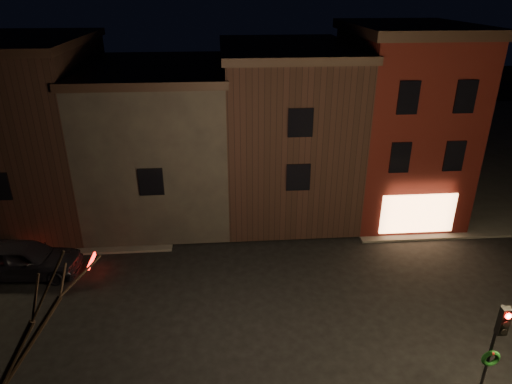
# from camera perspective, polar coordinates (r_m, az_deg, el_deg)

# --- Properties ---
(ground) EXTENTS (120.00, 120.00, 0.00)m
(ground) POSITION_cam_1_polar(r_m,az_deg,el_deg) (19.86, 3.12, -14.44)
(ground) COLOR black
(ground) RESTS_ON ground
(sidewalk_far_right) EXTENTS (30.00, 30.00, 0.12)m
(sidewalk_far_right) POSITION_cam_1_polar(r_m,az_deg,el_deg) (43.54, 26.56, 5.29)
(sidewalk_far_right) COLOR #2D2B28
(sidewalk_far_right) RESTS_ON ground
(corner_building) EXTENTS (6.50, 8.50, 10.50)m
(corner_building) POSITION_cam_1_polar(r_m,az_deg,el_deg) (27.73, 17.55, 8.58)
(corner_building) COLOR #420F0B
(corner_building) RESTS_ON ground
(row_building_a) EXTENTS (7.30, 10.30, 9.40)m
(row_building_a) POSITION_cam_1_polar(r_m,az_deg,el_deg) (27.16, 3.64, 8.11)
(row_building_a) COLOR black
(row_building_a) RESTS_ON ground
(row_building_b) EXTENTS (7.80, 10.30, 8.40)m
(row_building_b) POSITION_cam_1_polar(r_m,az_deg,el_deg) (27.27, -11.76, 6.60)
(row_building_b) COLOR black
(row_building_b) RESTS_ON ground
(row_building_c) EXTENTS (7.30, 10.30, 9.90)m
(row_building_c) POSITION_cam_1_polar(r_m,az_deg,el_deg) (28.89, -26.40, 7.12)
(row_building_c) COLOR black
(row_building_c) RESTS_ON ground
(traffic_signal) EXTENTS (0.58, 0.38, 4.05)m
(traffic_signal) POSITION_cam_1_polar(r_m,az_deg,el_deg) (15.84, 27.73, -16.45)
(traffic_signal) COLOR black
(traffic_signal) RESTS_ON sidewalk_near_right
(parked_car_a) EXTENTS (5.12, 2.25, 1.72)m
(parked_car_a) POSITION_cam_1_polar(r_m,az_deg,el_deg) (23.95, -26.93, -7.47)
(parked_car_a) COLOR black
(parked_car_a) RESTS_ON ground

